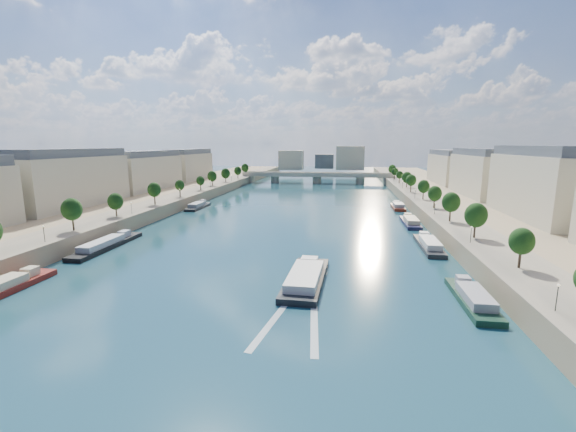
% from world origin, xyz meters
% --- Properties ---
extents(ground, '(700.00, 700.00, 0.00)m').
position_xyz_m(ground, '(0.00, 100.00, 0.00)').
color(ground, '#0E393D').
rests_on(ground, ground).
extents(quay_left, '(44.00, 520.00, 5.00)m').
position_xyz_m(quay_left, '(-72.00, 100.00, 2.50)').
color(quay_left, '#9E8460').
rests_on(quay_left, ground).
extents(quay_right, '(44.00, 520.00, 5.00)m').
position_xyz_m(quay_right, '(72.00, 100.00, 2.50)').
color(quay_right, '#9E8460').
rests_on(quay_right, ground).
extents(pave_left, '(14.00, 520.00, 0.10)m').
position_xyz_m(pave_left, '(-57.00, 100.00, 5.05)').
color(pave_left, gray).
rests_on(pave_left, quay_left).
extents(pave_right, '(14.00, 520.00, 0.10)m').
position_xyz_m(pave_right, '(57.00, 100.00, 5.05)').
color(pave_right, gray).
rests_on(pave_right, quay_right).
extents(trees_left, '(4.80, 268.80, 8.26)m').
position_xyz_m(trees_left, '(-55.00, 102.00, 10.48)').
color(trees_left, '#382B1E').
rests_on(trees_left, ground).
extents(trees_right, '(4.80, 268.80, 8.26)m').
position_xyz_m(trees_right, '(55.00, 110.00, 10.48)').
color(trees_right, '#382B1E').
rests_on(trees_right, ground).
extents(lamps_left, '(0.36, 200.36, 4.28)m').
position_xyz_m(lamps_left, '(-52.50, 90.00, 7.78)').
color(lamps_left, black).
rests_on(lamps_left, ground).
extents(lamps_right, '(0.36, 200.36, 4.28)m').
position_xyz_m(lamps_right, '(52.50, 105.00, 7.78)').
color(lamps_right, black).
rests_on(lamps_right, ground).
extents(buildings_left, '(16.00, 226.00, 23.20)m').
position_xyz_m(buildings_left, '(-85.00, 112.00, 16.45)').
color(buildings_left, beige).
rests_on(buildings_left, ground).
extents(buildings_right, '(16.00, 226.00, 23.20)m').
position_xyz_m(buildings_right, '(85.00, 112.00, 16.45)').
color(buildings_right, beige).
rests_on(buildings_right, ground).
extents(skyline, '(79.00, 42.00, 22.00)m').
position_xyz_m(skyline, '(3.19, 319.52, 14.66)').
color(skyline, beige).
rests_on(skyline, ground).
extents(bridge, '(112.00, 12.00, 8.15)m').
position_xyz_m(bridge, '(0.00, 235.75, 5.08)').
color(bridge, '#C1B79E').
rests_on(bridge, ground).
extents(tour_barge, '(8.49, 26.75, 3.69)m').
position_xyz_m(tour_barge, '(13.60, 24.91, 0.98)').
color(tour_barge, black).
rests_on(tour_barge, ground).
extents(wake, '(10.76, 26.01, 0.04)m').
position_xyz_m(wake, '(13.60, 8.28, 0.02)').
color(wake, silver).
rests_on(wake, ground).
extents(moored_barges_left, '(5.00, 156.66, 3.60)m').
position_xyz_m(moored_barges_left, '(-45.50, 33.76, 0.84)').
color(moored_barges_left, '#1B253D').
rests_on(moored_barges_left, ground).
extents(moored_barges_right, '(5.00, 126.43, 3.60)m').
position_xyz_m(moored_barges_right, '(45.50, 71.06, 0.84)').
color(moored_barges_right, '#163726').
rests_on(moored_barges_right, ground).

